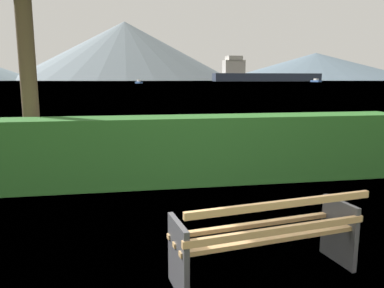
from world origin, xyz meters
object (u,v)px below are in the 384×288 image
cargo_ship_large (259,74)px  fishing_boat_near (139,82)px  sailboat_mid (316,81)px  park_bench (267,236)px

cargo_ship_large → fishing_boat_near: (-104.18, -133.77, -5.09)m
cargo_ship_large → fishing_boat_near: 169.62m
sailboat_mid → cargo_ship_large: bearing=99.9°
fishing_boat_near → cargo_ship_large: bearing=52.1°
park_bench → fishing_boat_near: fishing_boat_near is taller
cargo_ship_large → fishing_boat_near: bearing=-127.9°
fishing_boat_near → sailboat_mid: size_ratio=0.53×
park_bench → fishing_boat_near: (4.54, 162.34, 0.17)m
fishing_boat_near → sailboat_mid: bearing=27.9°
cargo_ship_large → fishing_boat_near: size_ratio=19.22×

